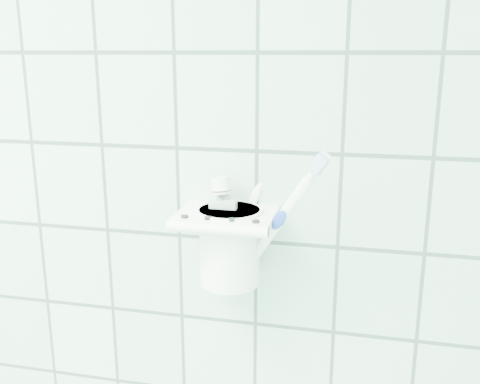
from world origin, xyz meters
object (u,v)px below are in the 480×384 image
object	(u,v)px
toothpaste_tube	(229,223)
toothbrush_pink	(231,200)
holder_bracket	(226,218)
cup	(230,243)
toothbrush_blue	(224,210)
toothbrush_orange	(241,197)

from	to	relation	value
toothpaste_tube	toothbrush_pink	bearing A→B (deg)	99.94
holder_bracket	toothbrush_pink	distance (m)	0.03
cup	toothbrush_pink	distance (m)	0.06
holder_bracket	toothbrush_blue	world-z (taller)	toothbrush_blue
holder_bracket	toothbrush_orange	size ratio (longest dim) A/B	0.61
cup	toothpaste_tube	distance (m)	0.03
toothbrush_blue	toothbrush_orange	bearing A→B (deg)	-8.23
cup	toothpaste_tube	size ratio (longest dim) A/B	0.73
holder_bracket	cup	size ratio (longest dim) A/B	1.23
toothbrush_pink	toothbrush_orange	size ratio (longest dim) A/B	0.97
cup	toothbrush_blue	bearing A→B (deg)	126.75
toothbrush_pink	toothpaste_tube	xyz separation A→B (m)	(0.00, -0.03, -0.02)
toothpaste_tube	toothbrush_blue	bearing A→B (deg)	120.12
toothbrush_blue	toothpaste_tube	bearing A→B (deg)	-51.71
toothbrush_orange	holder_bracket	bearing A→B (deg)	-127.75
cup	toothpaste_tube	world-z (taller)	toothpaste_tube
cup	toothpaste_tube	bearing A→B (deg)	-76.23
toothbrush_blue	toothpaste_tube	xyz separation A→B (m)	(0.01, -0.02, -0.01)
toothpaste_tube	holder_bracket	bearing A→B (deg)	139.56
holder_bracket	toothbrush_pink	bearing A→B (deg)	88.26
holder_bracket	cup	bearing A→B (deg)	54.58
cup	toothbrush_blue	distance (m)	0.05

